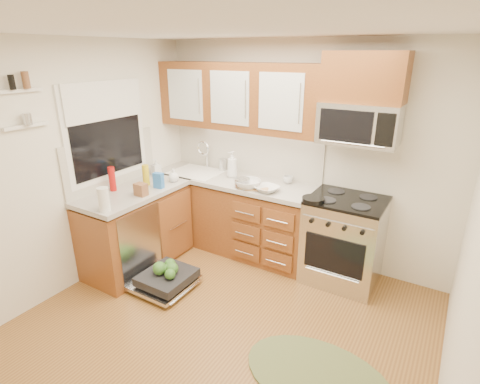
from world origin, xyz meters
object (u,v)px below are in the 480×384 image
Objects in this scene: sink at (197,181)px; dishwasher at (165,279)px; upper_cabinets at (238,97)px; rug at (318,376)px; bowl_a at (267,189)px; cutting_board at (257,188)px; stock_pot at (242,183)px; bowl_b at (248,184)px; range at (343,240)px; skillet at (313,200)px; microwave at (359,124)px; paper_towel_roll at (104,199)px; cup at (288,180)px.

sink reaches higher than dishwasher.
upper_cabinets is 2.95m from rug.
cutting_board is at bearing 170.76° from bowl_a.
stock_pot is at bearing 66.27° from dishwasher.
cutting_board is 0.12m from bowl_b.
bowl_a is at bearing -9.24° from cutting_board.
dishwasher is (-1.54, -1.13, -0.38)m from range.
range is 0.62m from skillet.
microwave reaches higher than paper_towel_roll.
bowl_a is 2.31× the size of cup.
cutting_board is at bearing 11.06° from bowl_b.
skillet is at bearing -2.68° from stock_pot.
rug is (0.27, -1.53, -1.69)m from microwave.
range is 3.77× the size of cutting_board.
stock_pot is at bearing -52.80° from upper_cabinets.
upper_cabinets is at bearing 174.11° from range.
paper_towel_roll reaches higher than rug.
upper_cabinets is at bearing 160.65° from skillet.
microwave reaches higher than stock_pot.
range is 8.55× the size of cup.
sink is 2.65× the size of paper_towel_roll.
dishwasher is at bearing -140.93° from microwave.
bowl_b is (-0.80, 0.07, -0.00)m from skillet.
dishwasher is 1.40m from cutting_board.
sink is at bearing 90.00° from paper_towel_roll.
microwave reaches higher than cutting_board.
paper_towel_roll is (-1.93, -1.57, -0.66)m from microwave.
sink is (-1.93, -0.01, 0.33)m from range.
bowl_b is at bearing -44.78° from upper_cabinets.
upper_cabinets is 1.42m from microwave.
microwave is 1.16m from bowl_a.
microwave reaches higher than bowl_a.
bowl_b reaches higher than cup.
bowl_b is (-0.11, -0.02, 0.04)m from cutting_board.
range is 1.95m from dishwasher.
dishwasher is at bearing -126.48° from bowl_a.
bowl_b is at bearing -168.94° from cutting_board.
bowl_b is at bearing 56.13° from paper_towel_roll.
skillet is 0.86m from stock_pot.
rug is 2.09m from stock_pot.
microwave reaches higher than range.
range is 1.23m from microwave.
skillet is (-0.28, -0.25, 0.50)m from range.
upper_cabinets is 8.75× the size of paper_towel_roll.
stock_pot reaches higher than range.
bowl_b reaches higher than range.
range is 1.53× the size of sink.
dishwasher is (0.39, -1.12, -0.70)m from sink.
dishwasher is (-1.54, -1.25, -1.60)m from microwave.
stock_pot is at bearing -133.26° from cup.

